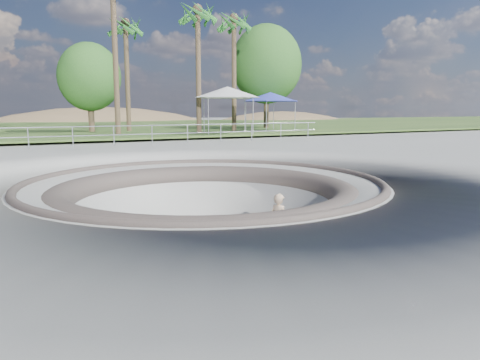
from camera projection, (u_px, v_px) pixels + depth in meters
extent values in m
plane|color=#999994|center=(204.00, 182.00, 13.38)|extent=(180.00, 180.00, 0.00)
torus|color=#999994|center=(205.00, 249.00, 13.69)|extent=(14.00, 14.00, 4.00)
cylinder|color=#999994|center=(205.00, 248.00, 13.68)|extent=(6.60, 6.60, 0.10)
torus|color=#504840|center=(204.00, 183.00, 13.39)|extent=(10.24, 10.24, 0.24)
torus|color=#504840|center=(204.00, 197.00, 13.45)|extent=(8.91, 8.91, 0.81)
cube|color=#345522|center=(64.00, 128.00, 43.33)|extent=(180.00, 36.00, 0.12)
ellipsoid|color=olive|center=(102.00, 174.00, 71.07)|extent=(61.60, 44.00, 28.60)
ellipsoid|color=olive|center=(282.00, 154.00, 75.67)|extent=(42.00, 30.00, 19.50)
cylinder|color=#989AA0|center=(113.00, 126.00, 23.79)|extent=(25.00, 0.05, 0.05)
cylinder|color=#989AA0|center=(114.00, 135.00, 23.85)|extent=(25.00, 0.05, 0.05)
cube|color=olive|center=(279.00, 250.00, 13.03)|extent=(0.84, 0.28, 0.02)
cylinder|color=#A5A6AA|center=(279.00, 251.00, 13.04)|extent=(0.05, 0.17, 0.04)
cylinder|color=#A5A6AA|center=(279.00, 251.00, 13.04)|extent=(0.05, 0.17, 0.04)
cylinder|color=beige|center=(279.00, 252.00, 13.04)|extent=(0.07, 0.03, 0.06)
cylinder|color=beige|center=(279.00, 252.00, 13.04)|extent=(0.07, 0.03, 0.06)
cylinder|color=beige|center=(279.00, 252.00, 13.04)|extent=(0.07, 0.03, 0.06)
cylinder|color=beige|center=(279.00, 252.00, 13.04)|extent=(0.07, 0.03, 0.06)
imported|color=tan|center=(279.00, 222.00, 12.91)|extent=(0.53, 0.67, 1.59)
cylinder|color=#989AA0|center=(217.00, 117.00, 31.13)|extent=(0.06, 0.06, 2.41)
cylinder|color=#989AA0|center=(257.00, 116.00, 32.49)|extent=(0.06, 0.06, 2.41)
cylinder|color=#989AA0|center=(199.00, 116.00, 33.83)|extent=(0.06, 0.06, 2.41)
cylinder|color=#989AA0|center=(237.00, 116.00, 35.20)|extent=(0.06, 0.06, 2.41)
cube|color=silver|center=(228.00, 97.00, 32.96)|extent=(4.10, 4.10, 0.08)
cone|color=silver|center=(228.00, 92.00, 32.90)|extent=(6.22, 6.22, 0.77)
cylinder|color=#989AA0|center=(264.00, 117.00, 35.76)|extent=(0.06, 0.06, 2.23)
cylinder|color=#989AA0|center=(295.00, 116.00, 37.03)|extent=(0.06, 0.06, 2.23)
cylinder|color=#989AA0|center=(246.00, 116.00, 38.26)|extent=(0.06, 0.06, 2.23)
cylinder|color=#989AA0|center=(276.00, 116.00, 39.53)|extent=(0.06, 0.06, 2.23)
cube|color=#323BB5|center=(270.00, 101.00, 37.46)|extent=(3.35, 3.35, 0.08)
cone|color=#323BB5|center=(270.00, 97.00, 37.40)|extent=(5.98, 5.98, 0.71)
cylinder|color=brown|center=(115.00, 54.00, 30.81)|extent=(0.36, 0.36, 10.80)
cylinder|color=brown|center=(127.00, 78.00, 36.09)|extent=(0.36, 0.36, 8.40)
cylinder|color=brown|center=(198.00, 72.00, 33.02)|extent=(0.36, 0.36, 8.78)
cylinder|color=brown|center=(234.00, 75.00, 36.47)|extent=(0.36, 0.36, 8.83)
cylinder|color=brown|center=(91.00, 107.00, 35.44)|extent=(0.44, 0.44, 3.92)
ellipsoid|color=#24571D|center=(89.00, 77.00, 35.09)|extent=(4.69, 4.26, 5.11)
cylinder|color=brown|center=(266.00, 99.00, 42.03)|extent=(0.44, 0.44, 5.36)
ellipsoid|color=#24571D|center=(267.00, 64.00, 41.56)|extent=(6.40, 5.81, 6.98)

